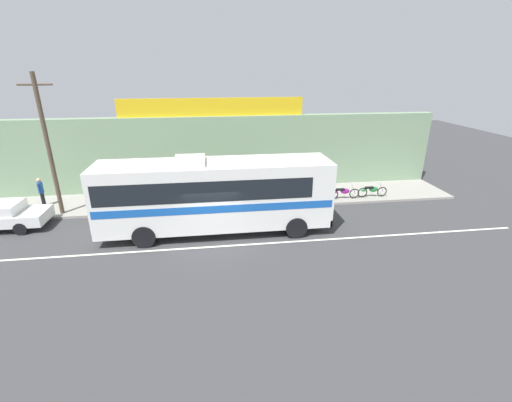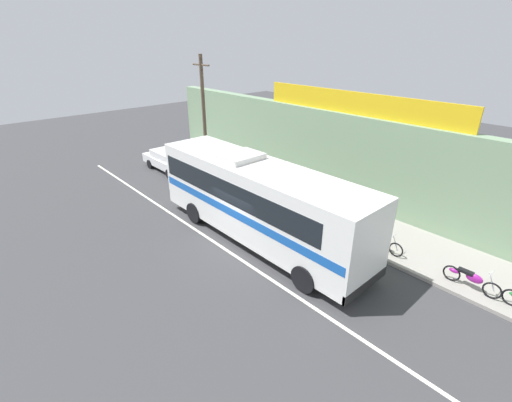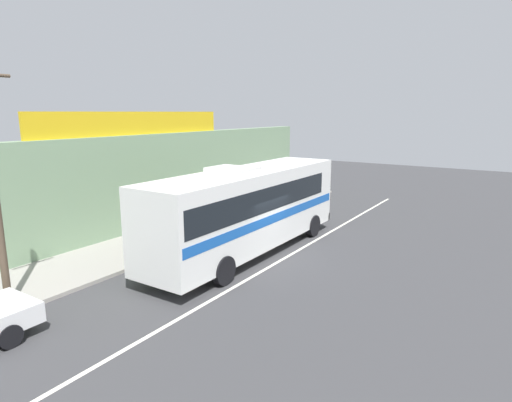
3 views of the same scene
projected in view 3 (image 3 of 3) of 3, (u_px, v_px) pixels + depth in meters
ground_plane at (262, 258)px, 17.54m from camera, size 70.00×70.00×0.00m
sidewalk_slab at (170, 236)px, 20.31m from camera, size 30.00×3.60×0.14m
storefront_facade at (137, 184)px, 20.98m from camera, size 30.00×0.70×4.80m
storefront_billboard at (138, 123)px, 20.65m from camera, size 11.46×0.12×1.10m
road_center_stripe at (279, 261)px, 17.11m from camera, size 30.00×0.14×0.01m
intercity_bus at (248, 206)px, 17.67m from camera, size 11.05×2.67×3.78m
motorcycle_orange at (245, 211)px, 23.23m from camera, size 1.93×0.56×0.94m
motorcycle_purple at (290, 195)px, 27.69m from camera, size 1.89×0.56×0.94m
motorcycle_black at (277, 200)px, 26.11m from camera, size 1.95×0.56×0.94m
pedestrian_by_curb at (176, 213)px, 20.54m from camera, size 0.30×0.48×1.64m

